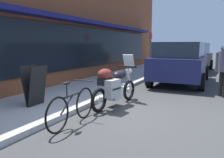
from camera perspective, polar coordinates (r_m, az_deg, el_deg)
name	(u,v)px	position (r m, az deg, el deg)	size (l,w,h in m)	color
ground_plane	(131,116)	(5.46, 4.79, -9.20)	(80.00, 80.00, 0.00)	#3A3A3A
storefront_building	(96,19)	(11.95, -3.89, 14.63)	(18.97, 0.90, 6.00)	brown
sidewalk_curb	(144,70)	(14.63, 7.98, 2.14)	(30.00, 2.56, 0.12)	#A9A9A9
touring_motorcycle	(114,85)	(6.10, 0.47, -1.52)	(2.13, 0.65, 1.38)	black
parked_bicycle	(72,107)	(4.83, -9.88, -6.90)	(1.71, 0.48, 0.94)	black
parked_minivan	(181,62)	(10.36, 16.78, 4.15)	(4.63, 2.21, 1.76)	#191E4C
sandwich_board_sign	(35,85)	(6.15, -18.75, -1.50)	(0.55, 0.43, 1.02)	black
parking_sign_pole	(150,49)	(12.82, 9.52, 7.44)	(0.44, 0.07, 2.22)	#59595B
parked_car_down_block	(193,56)	(15.36, 19.53, 5.33)	(4.81, 2.25, 1.79)	black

